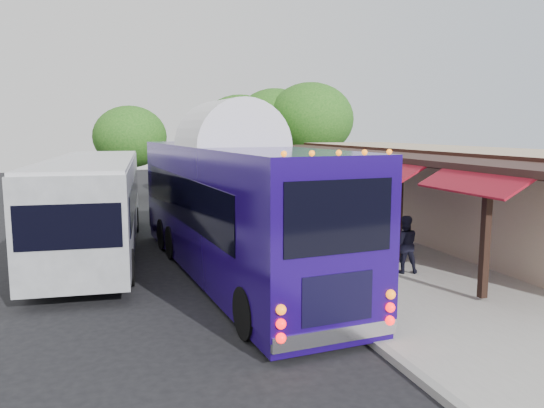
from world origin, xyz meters
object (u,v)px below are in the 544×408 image
object	(u,v)px
ped_c	(384,231)
ped_d	(288,201)
ped_b	(404,244)
ped_a	(380,287)
sign_board	(404,232)
coach_bus	(231,201)
city_bus	(94,201)

from	to	relation	value
ped_c	ped_d	xyz separation A→B (m)	(0.00, 9.26, -0.20)
ped_b	ped_d	size ratio (longest dim) A/B	1.08
ped_a	sign_board	bearing A→B (deg)	28.44
coach_bus	ped_c	bearing A→B (deg)	-10.74
coach_bus	ped_d	world-z (taller)	coach_bus
coach_bus	ped_b	size ratio (longest dim) A/B	7.71
city_bus	ped_a	size ratio (longest dim) A/B	7.86
coach_bus	ped_a	xyz separation A→B (m)	(2.05, -5.31, -1.27)
city_bus	sign_board	bearing A→B (deg)	-19.34
ped_c	ped_d	world-z (taller)	ped_c
city_bus	ped_d	bearing A→B (deg)	31.98
ped_d	sign_board	bearing A→B (deg)	81.36
ped_a	ped_b	world-z (taller)	ped_b
sign_board	ped_b	bearing A→B (deg)	-115.22
city_bus	ped_c	size ratio (longest dim) A/B	6.47
ped_c	ped_b	bearing A→B (deg)	80.38
ped_b	ped_c	xyz separation A→B (m)	(0.08, 1.38, 0.13)
ped_a	sign_board	size ratio (longest dim) A/B	1.31
ped_b	ped_c	distance (m)	1.39
coach_bus	sign_board	size ratio (longest dim) A/B	10.69
ped_a	coach_bus	bearing A→B (deg)	85.60
ped_c	ped_d	distance (m)	9.26
ped_d	ped_b	bearing A→B (deg)	74.66
city_bus	ped_d	xyz separation A→B (m)	(8.79, 4.59, -0.92)
coach_bus	sign_board	distance (m)	5.96
coach_bus	ped_d	distance (m)	10.09
ped_d	city_bus	bearing A→B (deg)	12.66
ped_b	ped_c	world-z (taller)	ped_c
city_bus	sign_board	distance (m)	10.71
coach_bus	sign_board	bearing A→B (deg)	-6.08
ped_b	ped_a	bearing A→B (deg)	68.16
city_bus	ped_c	world-z (taller)	city_bus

